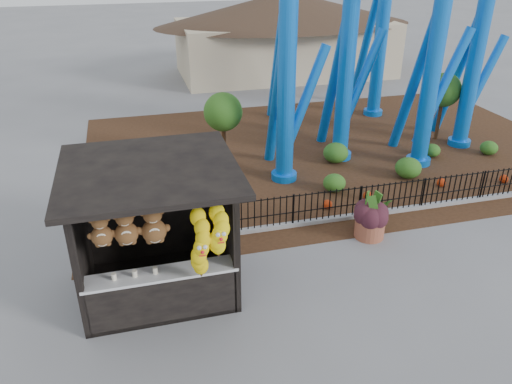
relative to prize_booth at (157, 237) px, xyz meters
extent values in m
plane|color=slate|center=(2.98, -0.91, -1.53)|extent=(120.00, 120.00, 0.00)
cube|color=#331E11|center=(6.98, 7.09, -1.52)|extent=(18.00, 12.00, 0.02)
cube|color=gray|center=(6.98, 2.09, -1.47)|extent=(18.00, 0.18, 0.12)
cube|color=black|center=(-0.02, 0.29, -1.48)|extent=(3.20, 2.60, 0.10)
cube|color=black|center=(-0.02, 1.53, -0.03)|extent=(3.20, 0.12, 3.00)
cube|color=black|center=(-1.56, 0.29, -0.03)|extent=(0.12, 2.60, 3.00)
cube|color=black|center=(1.52, 0.29, -0.03)|extent=(0.12, 2.60, 3.00)
cube|color=black|center=(-0.02, 0.04, 1.53)|extent=(3.50, 3.40, 0.12)
cube|color=black|center=(-1.55, -0.94, -0.03)|extent=(0.14, 0.14, 3.00)
cube|color=black|center=(1.51, -0.94, -0.03)|extent=(0.14, 0.14, 3.00)
cube|color=black|center=(-0.02, -0.76, -0.98)|extent=(3.00, 0.50, 1.10)
cube|color=silver|center=(-0.02, -0.76, -0.41)|extent=(3.10, 0.55, 0.06)
cylinder|color=black|center=(-0.02, -1.16, 1.32)|extent=(2.90, 0.04, 0.04)
cylinder|color=blue|center=(4.48, 5.09, 1.97)|extent=(0.56, 0.56, 7.00)
cylinder|color=blue|center=(4.48, 5.09, -1.41)|extent=(0.84, 0.84, 0.24)
cylinder|color=blue|center=(6.98, 6.29, 2.12)|extent=(0.56, 0.56, 7.30)
cylinder|color=blue|center=(6.98, 6.29, -1.41)|extent=(0.84, 0.84, 0.24)
cylinder|color=blue|center=(9.48, 5.09, 2.22)|extent=(0.56, 0.56, 7.50)
cylinder|color=blue|center=(9.48, 5.09, -1.41)|extent=(0.84, 0.84, 0.24)
cylinder|color=blue|center=(11.98, 6.29, 1.77)|extent=(0.56, 0.56, 6.60)
cylinder|color=blue|center=(11.98, 6.29, -1.41)|extent=(0.84, 0.84, 0.24)
cylinder|color=blue|center=(5.98, 9.59, 3.22)|extent=(0.56, 0.56, 9.50)
cylinder|color=blue|center=(5.98, 9.59, -1.41)|extent=(0.84, 0.84, 0.24)
cylinder|color=blue|center=(10.48, 10.59, -1.41)|extent=(0.84, 0.84, 0.24)
cylinder|color=blue|center=(4.48, 5.99, 1.10)|extent=(0.36, 2.21, 5.85)
cylinder|color=blue|center=(5.18, 5.39, 0.92)|extent=(1.62, 0.32, 3.73)
cylinder|color=blue|center=(6.98, 7.19, 1.21)|extent=(0.36, 2.29, 6.10)
cylinder|color=blue|center=(7.68, 6.59, 1.03)|extent=(1.67, 0.32, 3.88)
cylinder|color=blue|center=(9.48, 5.99, 1.28)|extent=(0.36, 2.34, 6.26)
cylinder|color=blue|center=(10.18, 5.39, 1.10)|extent=(1.71, 0.32, 3.99)
cylinder|color=blue|center=(11.98, 7.19, 0.95)|extent=(0.36, 2.10, 5.53)
cylinder|color=blue|center=(12.68, 6.59, 0.78)|extent=(1.54, 0.32, 3.52)
cylinder|color=brown|center=(5.58, 1.08, -1.24)|extent=(0.89, 0.89, 0.58)
ellipsoid|color=#32141D|center=(5.58, 1.08, -0.63)|extent=(0.70, 0.70, 0.64)
imported|color=#2D5519|center=(5.86, 1.45, -1.06)|extent=(0.99, 0.91, 0.93)
ellipsoid|color=#295719|center=(5.73, 3.81, -1.23)|extent=(0.71, 0.71, 0.57)
ellipsoid|color=#295719|center=(8.49, 4.13, -1.17)|extent=(0.86, 0.86, 0.69)
ellipsoid|color=#295719|center=(10.29, 5.53, -1.28)|extent=(0.59, 0.59, 0.47)
ellipsoid|color=#295719|center=(6.68, 5.95, -1.16)|extent=(0.89, 0.89, 0.71)
ellipsoid|color=#295719|center=(12.43, 5.17, -1.26)|extent=(0.63, 0.63, 0.51)
sphere|color=#AB2A0B|center=(5.09, 2.79, -1.37)|extent=(0.28, 0.28, 0.28)
sphere|color=#AB2A0B|center=(6.49, 3.01, -1.37)|extent=(0.28, 0.28, 0.28)
sphere|color=#AB2A0B|center=(9.19, 3.24, -1.37)|extent=(0.28, 0.28, 0.28)
sphere|color=#AB2A0B|center=(11.32, 2.95, -1.37)|extent=(0.28, 0.28, 0.28)
cube|color=#BFAD8C|center=(8.98, 19.09, -0.03)|extent=(12.00, 6.00, 3.00)
cone|color=#332319|center=(8.98, 19.09, 2.37)|extent=(15.00, 15.00, 1.80)
camera|label=1|loc=(-0.27, -9.17, 5.59)|focal=35.00mm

